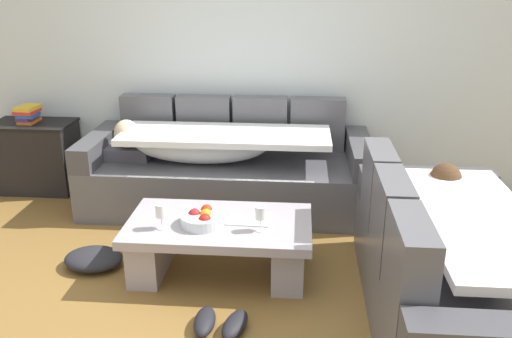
% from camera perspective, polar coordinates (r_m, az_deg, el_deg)
% --- Properties ---
extents(ground_plane, '(14.00, 14.00, 0.00)m').
position_cam_1_polar(ground_plane, '(3.29, -5.11, -15.37)').
color(ground_plane, brown).
extents(back_wall, '(9.00, 0.10, 2.70)m').
position_cam_1_polar(back_wall, '(4.84, -1.26, 13.53)').
color(back_wall, silver).
rests_on(back_wall, ground_plane).
extents(couch_along_wall, '(2.38, 0.92, 0.88)m').
position_cam_1_polar(couch_along_wall, '(4.58, -3.50, -0.02)').
color(couch_along_wall, '#545459').
rests_on(couch_along_wall, ground_plane).
extents(couch_near_window, '(0.92, 1.92, 0.88)m').
position_cam_1_polar(couch_near_window, '(3.25, 20.00, -10.06)').
color(couch_near_window, '#545459').
rests_on(couch_near_window, ground_plane).
extents(coffee_table, '(1.20, 0.68, 0.38)m').
position_cam_1_polar(coffee_table, '(3.59, -3.95, -7.60)').
color(coffee_table, '#9F98A0').
rests_on(coffee_table, ground_plane).
extents(fruit_bowl, '(0.28, 0.28, 0.10)m').
position_cam_1_polar(fruit_bowl, '(3.48, -5.68, -5.23)').
color(fruit_bowl, silver).
rests_on(fruit_bowl, coffee_table).
extents(wine_glass_near_left, '(0.07, 0.07, 0.17)m').
position_cam_1_polar(wine_glass_near_left, '(3.42, -10.04, -4.49)').
color(wine_glass_near_left, silver).
rests_on(wine_glass_near_left, coffee_table).
extents(wine_glass_near_right, '(0.07, 0.07, 0.17)m').
position_cam_1_polar(wine_glass_near_right, '(3.34, 0.47, -4.77)').
color(wine_glass_near_right, silver).
rests_on(wine_glass_near_right, coffee_table).
extents(open_magazine, '(0.29, 0.22, 0.01)m').
position_cam_1_polar(open_magazine, '(3.54, -0.80, -5.31)').
color(open_magazine, white).
rests_on(open_magazine, coffee_table).
extents(side_cabinet, '(0.72, 0.44, 0.64)m').
position_cam_1_polar(side_cabinet, '(5.32, -22.24, 1.26)').
color(side_cabinet, black).
rests_on(side_cabinet, ground_plane).
extents(book_stack_on_cabinet, '(0.18, 0.24, 0.15)m').
position_cam_1_polar(book_stack_on_cabinet, '(5.23, -23.02, 5.42)').
color(book_stack_on_cabinet, '#B76623').
rests_on(book_stack_on_cabinet, side_cabinet).
extents(pair_of_shoes, '(0.32, 0.30, 0.09)m').
position_cam_1_polar(pair_of_shoes, '(3.16, -3.83, -15.99)').
color(pair_of_shoes, black).
rests_on(pair_of_shoes, ground_plane).
extents(crumpled_garment, '(0.42, 0.34, 0.12)m').
position_cam_1_polar(crumpled_garment, '(3.89, -16.83, -9.09)').
color(crumpled_garment, '#232328').
rests_on(crumpled_garment, ground_plane).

